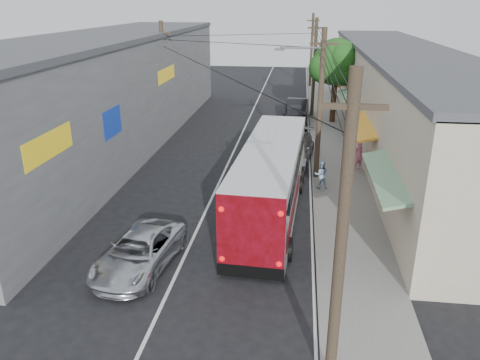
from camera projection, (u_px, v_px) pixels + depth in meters
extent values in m
plane|color=black|center=(156.00, 318.00, 14.48)|extent=(120.00, 120.00, 0.00)
cube|color=slate|center=(332.00, 143.00, 32.21)|extent=(3.00, 80.00, 0.12)
cube|color=beige|center=(399.00, 96.00, 32.48)|extent=(6.00, 40.00, 6.00)
cube|color=#4C4C51|center=(405.00, 50.00, 31.37)|extent=(6.20, 40.00, 0.30)
cube|color=#1A7731|center=(389.00, 175.00, 18.09)|extent=(1.39, 6.00, 0.46)
cube|color=orange|center=(364.00, 124.00, 25.50)|extent=(1.39, 6.00, 0.46)
cube|color=#1A7731|center=(351.00, 97.00, 32.90)|extent=(1.39, 6.00, 0.46)
cube|color=orange|center=(342.00, 79.00, 40.31)|extent=(1.39, 6.00, 0.46)
cube|color=#1A7731|center=(336.00, 67.00, 47.72)|extent=(1.39, 6.00, 0.46)
cube|color=gray|center=(108.00, 93.00, 30.91)|extent=(7.00, 36.00, 7.00)
cube|color=#4C4C51|center=(102.00, 36.00, 29.62)|extent=(7.20, 36.00, 0.30)
cube|color=yellow|center=(48.00, 145.00, 17.28)|extent=(0.12, 3.50, 1.00)
cube|color=#1433A5|center=(111.00, 122.00, 23.05)|extent=(0.12, 2.20, 1.40)
cube|color=yellow|center=(166.00, 74.00, 31.99)|extent=(0.12, 4.00, 0.90)
cylinder|color=#473828|center=(341.00, 246.00, 10.58)|extent=(0.28, 0.28, 8.00)
cube|color=#473828|center=(353.00, 107.00, 9.43)|extent=(1.40, 0.12, 0.12)
cylinder|color=#473828|center=(320.00, 107.00, 24.47)|extent=(0.28, 0.28, 8.00)
cube|color=#473828|center=(324.00, 44.00, 23.33)|extent=(1.40, 0.12, 0.12)
cylinder|color=#473828|center=(314.00, 69.00, 38.37)|extent=(0.28, 0.28, 8.00)
cube|color=#473828|center=(316.00, 28.00, 37.22)|extent=(1.40, 0.12, 0.12)
cylinder|color=#473828|center=(311.00, 51.00, 52.26)|extent=(0.28, 0.28, 8.00)
cube|color=#473828|center=(313.00, 21.00, 51.11)|extent=(1.40, 0.12, 0.12)
cylinder|color=#473828|center=(164.00, 82.00, 32.19)|extent=(0.28, 0.28, 8.00)
cube|color=#473828|center=(161.00, 33.00, 31.04)|extent=(1.40, 0.12, 0.12)
cylinder|color=#59595E|center=(301.00, 48.00, 23.53)|extent=(2.20, 0.10, 0.10)
cube|color=#59595E|center=(280.00, 49.00, 23.70)|extent=(0.50, 0.18, 0.12)
cylinder|color=#3F2B19|center=(334.00, 98.00, 37.04)|extent=(0.44, 0.44, 4.00)
sphere|color=#174E14|center=(336.00, 62.00, 36.04)|extent=(3.60, 3.60, 3.60)
sphere|color=#174E14|center=(348.00, 69.00, 36.69)|extent=(2.60, 2.60, 2.60)
sphere|color=#174E14|center=(324.00, 68.00, 35.92)|extent=(2.40, 2.40, 2.40)
sphere|color=#174E14|center=(343.00, 58.00, 34.92)|extent=(2.20, 2.20, 2.20)
sphere|color=#174E14|center=(332.00, 58.00, 36.83)|extent=(2.00, 2.00, 2.00)
cube|color=silver|center=(270.00, 192.00, 21.18)|extent=(2.96, 11.43, 1.79)
cube|color=black|center=(272.00, 162.00, 21.14)|extent=(2.88, 9.55, 0.94)
cube|color=silver|center=(271.00, 151.00, 20.47)|extent=(2.96, 11.43, 0.47)
cube|color=maroon|center=(251.00, 234.00, 15.68)|extent=(2.34, 0.20, 2.73)
cube|color=black|center=(250.00, 272.00, 16.20)|extent=(2.36, 0.22, 0.47)
sphere|color=red|center=(222.00, 259.00, 16.19)|extent=(0.21, 0.21, 0.21)
sphere|color=red|center=(279.00, 264.00, 15.86)|extent=(0.21, 0.21, 0.21)
sphere|color=red|center=(221.00, 209.00, 15.52)|extent=(0.21, 0.21, 0.21)
sphere|color=red|center=(281.00, 214.00, 15.18)|extent=(0.21, 0.21, 0.21)
cylinder|color=black|center=(227.00, 244.00, 17.96)|extent=(0.33, 0.96, 0.94)
cylinder|color=black|center=(288.00, 249.00, 17.56)|extent=(0.33, 0.96, 0.94)
cylinder|color=black|center=(254.00, 181.00, 24.20)|extent=(0.33, 0.96, 0.94)
cylinder|color=black|center=(300.00, 184.00, 23.80)|extent=(0.33, 0.96, 0.94)
cylinder|color=black|center=(258.00, 172.00, 25.50)|extent=(0.33, 0.96, 0.94)
cylinder|color=black|center=(301.00, 175.00, 25.10)|extent=(0.33, 0.96, 0.94)
imported|color=silver|center=(140.00, 252.00, 16.99)|extent=(2.79, 5.02, 1.33)
imported|color=gray|center=(292.00, 149.00, 28.23)|extent=(3.04, 5.91, 1.64)
imported|color=#2A2A2F|center=(295.00, 115.00, 36.75)|extent=(2.09, 4.69, 1.57)
imported|color=black|center=(296.00, 109.00, 38.74)|extent=(2.13, 5.01, 1.61)
imported|color=#C96A89|center=(358.00, 156.00, 26.68)|extent=(0.72, 0.62, 1.66)
imported|color=#99BCDF|center=(321.00, 175.00, 24.00)|extent=(0.77, 0.63, 1.49)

